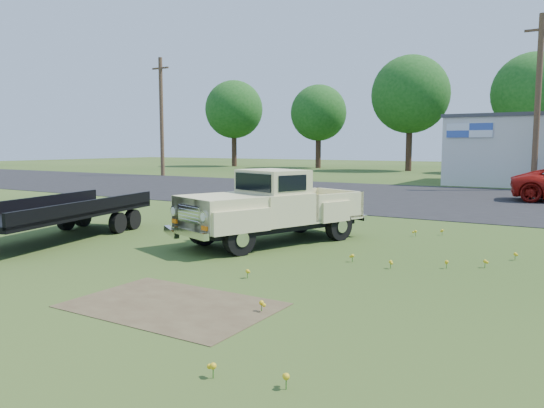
% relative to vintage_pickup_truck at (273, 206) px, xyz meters
% --- Properties ---
extents(ground, '(140.00, 140.00, 0.00)m').
position_rel_vintage_pickup_truck_xyz_m(ground, '(-0.11, -2.14, -0.89)').
color(ground, '#294416').
rests_on(ground, ground).
extents(asphalt_lot, '(90.00, 14.00, 0.02)m').
position_rel_vintage_pickup_truck_xyz_m(asphalt_lot, '(-0.11, 12.86, -0.89)').
color(asphalt_lot, black).
rests_on(asphalt_lot, ground).
extents(dirt_patch_a, '(3.00, 2.00, 0.01)m').
position_rel_vintage_pickup_truck_xyz_m(dirt_patch_a, '(1.39, -5.14, -0.89)').
color(dirt_patch_a, '#483826').
rests_on(dirt_patch_a, ground).
extents(dirt_patch_b, '(2.20, 1.60, 0.01)m').
position_rel_vintage_pickup_truck_xyz_m(dirt_patch_b, '(-2.11, 1.36, -0.89)').
color(dirt_patch_b, '#483826').
rests_on(dirt_patch_b, ground).
extents(utility_pole_west, '(1.60, 0.30, 9.00)m').
position_rel_vintage_pickup_truck_xyz_m(utility_pole_west, '(-22.11, 19.86, 3.71)').
color(utility_pole_west, '#4D3324').
rests_on(utility_pole_west, ground).
extents(utility_pole_mid, '(1.60, 0.30, 9.00)m').
position_rel_vintage_pickup_truck_xyz_m(utility_pole_mid, '(3.89, 19.86, 3.71)').
color(utility_pole_mid, '#4D3324').
rests_on(utility_pole_mid, ground).
extents(treeline_a, '(6.40, 6.40, 9.52)m').
position_rel_vintage_pickup_truck_xyz_m(treeline_a, '(-28.11, 37.86, 5.41)').
color(treeline_a, '#3A241A').
rests_on(treeline_a, ground).
extents(treeline_b, '(5.76, 5.76, 8.57)m').
position_rel_vintage_pickup_truck_xyz_m(treeline_b, '(-18.11, 38.86, 4.78)').
color(treeline_b, '#3A241A').
rests_on(treeline_b, ground).
extents(treeline_c, '(7.04, 7.04, 10.47)m').
position_rel_vintage_pickup_truck_xyz_m(treeline_c, '(-8.11, 37.36, 6.04)').
color(treeline_c, '#3A241A').
rests_on(treeline_c, ground).
extents(treeline_d, '(6.72, 6.72, 10.00)m').
position_rel_vintage_pickup_truck_xyz_m(treeline_d, '(1.89, 38.36, 5.73)').
color(treeline_d, '#3A241A').
rests_on(treeline_d, ground).
extents(vintage_pickup_truck, '(3.52, 5.27, 1.78)m').
position_rel_vintage_pickup_truck_xyz_m(vintage_pickup_truck, '(0.00, 0.00, 0.00)').
color(vintage_pickup_truck, '#C8C286').
rests_on(vintage_pickup_truck, ground).
extents(flatbed_trailer, '(3.21, 6.15, 1.60)m').
position_rel_vintage_pickup_truck_xyz_m(flatbed_trailer, '(-4.82, -2.40, -0.09)').
color(flatbed_trailer, black).
rests_on(flatbed_trailer, ground).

